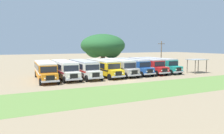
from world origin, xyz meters
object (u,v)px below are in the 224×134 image
parked_bus_slot_3 (102,67)px  parked_bus_slot_4 (118,66)px  parked_bus_slot_2 (84,68)px  parked_bus_slot_6 (146,65)px  parked_bus_slot_0 (45,70)px  parked_bus_slot_7 (158,64)px  broad_shade_tree (103,46)px  parked_bus_slot_1 (65,69)px  parked_bus_slot_5 (131,65)px  utility_pole (161,55)px  waiting_shelter (197,61)px

parked_bus_slot_3 → parked_bus_slot_4: 3.15m
parked_bus_slot_2 → parked_bus_slot_6: same height
parked_bus_slot_0 → parked_bus_slot_3: bearing=91.8°
parked_bus_slot_6 → parked_bus_slot_7: 3.08m
broad_shade_tree → parked_bus_slot_1: bearing=-132.7°
parked_bus_slot_1 → parked_bus_slot_7: bearing=90.4°
parked_bus_slot_5 → broad_shade_tree: broad_shade_tree is taller
parked_bus_slot_4 → parked_bus_slot_6: (6.39, 0.23, 0.00)m
utility_pole → parked_bus_slot_1: bearing=-173.7°
parked_bus_slot_2 → parked_bus_slot_6: size_ratio=1.00×
parked_bus_slot_3 → parked_bus_slot_7: same height
parked_bus_slot_2 → utility_pole: size_ratio=1.71×
parked_bus_slot_0 → utility_pole: (24.91, 2.68, 1.84)m
parked_bus_slot_3 → parked_bus_slot_6: same height
parked_bus_slot_4 → parked_bus_slot_7: same height
broad_shade_tree → utility_pole: bearing=-51.6°
parked_bus_slot_5 → parked_bus_slot_6: same height
utility_pole → parked_bus_slot_2: bearing=-172.2°
broad_shade_tree → utility_pole: 14.68m
broad_shade_tree → waiting_shelter: broad_shade_tree is taller
parked_bus_slot_1 → broad_shade_tree: bearing=137.2°
parked_bus_slot_4 → broad_shade_tree: bearing=166.9°
parked_bus_slot_2 → broad_shade_tree: 17.31m
waiting_shelter → broad_shade_tree: bearing=123.3°
parked_bus_slot_6 → parked_bus_slot_7: size_ratio=1.00×
parked_bus_slot_5 → parked_bus_slot_4: bearing=-87.8°
broad_shade_tree → utility_pole: size_ratio=1.75×
parked_bus_slot_7 → broad_shade_tree: bearing=-156.4°
parked_bus_slot_1 → parked_bus_slot_4: size_ratio=1.00×
parked_bus_slot_0 → parked_bus_slot_2: same height
waiting_shelter → parked_bus_slot_4: bearing=163.1°
parked_bus_slot_3 → parked_bus_slot_4: size_ratio=1.00×
parked_bus_slot_4 → parked_bus_slot_7: (9.46, 0.23, 0.00)m
parked_bus_slot_0 → parked_bus_slot_7: size_ratio=1.00×
parked_bus_slot_4 → utility_pole: 12.36m
parked_bus_slot_3 → waiting_shelter: (18.24, -4.43, 0.87)m
parked_bus_slot_0 → parked_bus_slot_2: 6.34m
parked_bus_slot_5 → broad_shade_tree: (-0.11, 13.62, 3.74)m
parked_bus_slot_5 → parked_bus_slot_7: same height
parked_bus_slot_6 → waiting_shelter: bearing=60.6°
parked_bus_slot_3 → parked_bus_slot_5: same height
parked_bus_slot_0 → waiting_shelter: bearing=82.7°
parked_bus_slot_0 → parked_bus_slot_3: same height
parked_bus_slot_1 → parked_bus_slot_5: bearing=90.8°
parked_bus_slot_4 → utility_pole: (11.97, 2.49, 1.84)m
parked_bus_slot_7 → parked_bus_slot_0: bearing=-90.8°
broad_shade_tree → parked_bus_slot_6: bearing=-75.8°
broad_shade_tree → waiting_shelter: 22.31m
parked_bus_slot_1 → parked_bus_slot_3: bearing=87.9°
broad_shade_tree → parked_bus_slot_3: bearing=-113.4°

